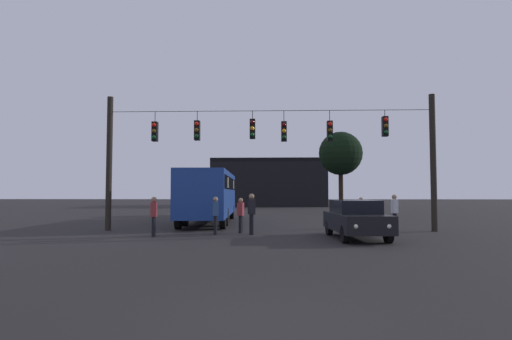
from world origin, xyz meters
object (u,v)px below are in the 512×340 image
object	(u,v)px
pedestrian_trailing	(241,213)
tree_left_silhouette	(341,154)
pedestrian_crossing_center	(361,211)
pedestrian_crossing_right	(252,211)
city_bus	(210,192)
car_near_right	(356,218)
pedestrian_crossing_left	(154,214)
pedestrian_far_side	(215,213)
pedestrian_near_bus	(395,210)

from	to	relation	value
pedestrian_trailing	tree_left_silhouette	xyz separation A→B (m)	(7.43, 17.41, 4.30)
pedestrian_crossing_center	pedestrian_crossing_right	size ratio (longest dim) A/B	0.89
city_bus	car_near_right	world-z (taller)	city_bus
tree_left_silhouette	pedestrian_crossing_right	bearing A→B (deg)	-110.79
city_bus	pedestrian_trailing	size ratio (longest dim) A/B	7.03
car_near_right	pedestrian_crossing_center	world-z (taller)	pedestrian_crossing_center
pedestrian_crossing_right	tree_left_silhouette	xyz separation A→B (m)	(6.90, 18.18, 4.18)
pedestrian_crossing_left	pedestrian_crossing_center	world-z (taller)	pedestrian_crossing_left
car_near_right	pedestrian_far_side	size ratio (longest dim) A/B	2.70
pedestrian_trailing	pedestrian_crossing_right	bearing A→B (deg)	-55.63
car_near_right	pedestrian_trailing	size ratio (longest dim) A/B	2.80
car_near_right	tree_left_silhouette	size ratio (longest dim) A/B	0.62
pedestrian_crossing_right	pedestrian_trailing	world-z (taller)	pedestrian_crossing_right
city_bus	car_near_right	distance (m)	10.89
pedestrian_crossing_right	pedestrian_trailing	distance (m)	0.95
pedestrian_crossing_center	pedestrian_near_bus	size ratio (longest dim) A/B	0.91
pedestrian_trailing	pedestrian_far_side	xyz separation A→B (m)	(-1.04, -0.78, 0.04)
pedestrian_trailing	pedestrian_crossing_left	bearing A→B (deg)	-154.88
pedestrian_crossing_center	pedestrian_trailing	xyz separation A→B (m)	(-5.99, -2.64, -0.00)
car_near_right	pedestrian_trailing	bearing A→B (deg)	154.96
pedestrian_crossing_center	pedestrian_crossing_right	world-z (taller)	pedestrian_crossing_right
pedestrian_crossing_center	pedestrian_near_bus	world-z (taller)	pedestrian_near_bus
car_near_right	pedestrian_crossing_center	xyz separation A→B (m)	(1.26, 4.85, 0.09)
pedestrian_near_bus	pedestrian_crossing_right	bearing A→B (deg)	-164.63
pedestrian_crossing_left	car_near_right	bearing A→B (deg)	-3.91
pedestrian_crossing_right	tree_left_silhouette	distance (m)	19.89
pedestrian_crossing_center	pedestrian_crossing_right	xyz separation A→B (m)	(-5.46, -3.42, 0.12)
pedestrian_crossing_left	pedestrian_crossing_center	size ratio (longest dim) A/B	1.04
city_bus	tree_left_silhouette	xyz separation A→B (m)	(9.73, 11.37, 3.32)
pedestrian_crossing_left	pedestrian_near_bus	world-z (taller)	pedestrian_near_bus
pedestrian_crossing_center	pedestrian_near_bus	bearing A→B (deg)	-52.11
city_bus	pedestrian_far_side	xyz separation A→B (m)	(1.26, -6.82, -0.94)
pedestrian_crossing_center	tree_left_silhouette	distance (m)	15.45
car_near_right	pedestrian_crossing_right	world-z (taller)	pedestrian_crossing_right
car_near_right	pedestrian_near_bus	distance (m)	4.11
pedestrian_far_side	tree_left_silhouette	size ratio (longest dim) A/B	0.23
car_near_right	pedestrian_crossing_left	xyz separation A→B (m)	(-8.24, 0.56, 0.13)
city_bus	pedestrian_crossing_right	distance (m)	7.43
car_near_right	pedestrian_crossing_right	bearing A→B (deg)	161.13
city_bus	tree_left_silhouette	world-z (taller)	tree_left_silhouette
pedestrian_far_side	pedestrian_crossing_center	bearing A→B (deg)	25.95
pedestrian_far_side	tree_left_silhouette	bearing A→B (deg)	65.01
city_bus	pedestrian_trailing	world-z (taller)	city_bus
pedestrian_crossing_left	pedestrian_crossing_right	xyz separation A→B (m)	(4.04, 0.87, 0.08)
pedestrian_crossing_left	pedestrian_near_bus	distance (m)	11.06
pedestrian_crossing_center	pedestrian_crossing_right	bearing A→B (deg)	-147.95
pedestrian_crossing_center	pedestrian_trailing	bearing A→B (deg)	-156.19
city_bus	pedestrian_far_side	size ratio (longest dim) A/B	6.76
car_near_right	pedestrian_near_bus	world-z (taller)	pedestrian_near_bus
pedestrian_crossing_left	city_bus	bearing A→B (deg)	81.05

